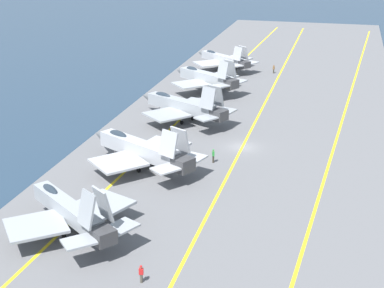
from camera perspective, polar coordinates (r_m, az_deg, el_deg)
The scene contains 13 objects.
ground_plane at distance 80.19m, azimuth 4.90°, elevation -0.55°, with size 2000.00×2000.00×0.00m, color #23384C.
carrier_deck at distance 80.12m, azimuth 4.90°, elevation -0.42°, with size 225.51×43.12×0.40m, color slate.
deck_stripe_foul_line at distance 79.10m, azimuth 13.39°, elevation -1.05°, with size 202.96×0.36×0.01m, color yellow.
deck_stripe_centerline at distance 80.05m, azimuth 4.91°, elevation -0.28°, with size 202.96×0.36×0.01m, color yellow.
deck_stripe_edge_line at distance 82.70m, azimuth -3.21°, elevation 0.45°, with size 202.96×0.36×0.01m, color yellow.
parked_jet_second at distance 58.28m, azimuth -11.81°, elevation -6.32°, with size 13.33×14.75×6.39m.
parked_jet_third at distance 72.56m, azimuth -5.00°, elevation -0.51°, with size 13.79×16.86×6.32m.
parked_jet_fourth at distance 89.62m, azimuth -0.89°, elevation 3.74°, with size 13.54×16.76×6.50m.
parked_jet_fifth at distance 105.89m, azimuth 1.35°, elevation 6.47°, with size 13.25×14.79×6.53m.
parked_jet_sixth at distance 123.26m, azimuth 3.06°, elevation 8.23°, with size 13.59×14.83×5.66m.
crew_red_vest at distance 50.53m, azimuth -4.95°, elevation -12.37°, with size 0.34×0.43×1.66m.
crew_brown_vest at distance 121.28m, azimuth 7.93°, elevation 7.25°, with size 0.29×0.40×1.73m.
crew_green_vest at distance 74.22m, azimuth 2.08°, elevation -1.10°, with size 0.45×0.38×1.82m.
Camera 1 is at (-73.89, -12.30, 28.62)m, focal length 55.00 mm.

